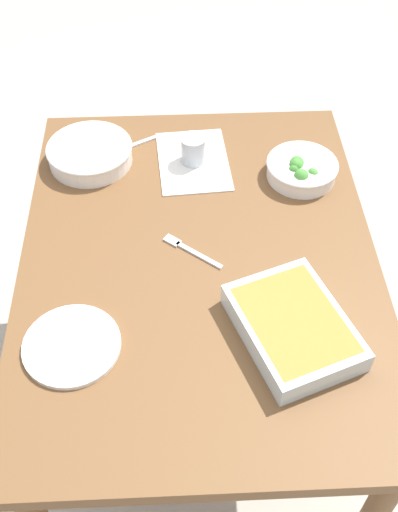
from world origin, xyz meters
TOP-DOWN VIEW (x-y plane):
  - ground_plane at (0.00, 0.00)m, footprint 6.00×6.00m
  - dining_table at (0.00, 0.00)m, footprint 1.20×0.90m
  - placemat at (0.37, 0.00)m, footprint 0.29×0.22m
  - stew_bowl at (0.38, 0.30)m, footprint 0.25×0.25m
  - broccoli_bowl at (0.29, -0.30)m, footprint 0.20×0.20m
  - baking_dish at (-0.25, -0.20)m, footprint 0.36×0.31m
  - drink_cup at (0.37, 0.00)m, footprint 0.07×0.07m
  - side_plate at (-0.26, 0.30)m, footprint 0.22×0.22m
  - spoon_by_stew at (0.43, 0.20)m, footprint 0.10×0.16m
  - fork_on_table at (0.02, 0.03)m, footprint 0.12×0.15m

SIDE VIEW (x-z plane):
  - ground_plane at x=0.00m, z-range 0.00..0.00m
  - dining_table at x=0.00m, z-range 0.28..1.02m
  - placemat at x=0.37m, z-range 0.74..0.74m
  - fork_on_table at x=0.02m, z-range 0.74..0.75m
  - spoon_by_stew at x=0.43m, z-range 0.74..0.75m
  - side_plate at x=-0.26m, z-range 0.74..0.75m
  - broccoli_bowl at x=0.29m, z-range 0.74..0.80m
  - stew_bowl at x=0.38m, z-range 0.74..0.80m
  - baking_dish at x=-0.25m, z-range 0.74..0.80m
  - drink_cup at x=0.37m, z-range 0.74..0.82m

